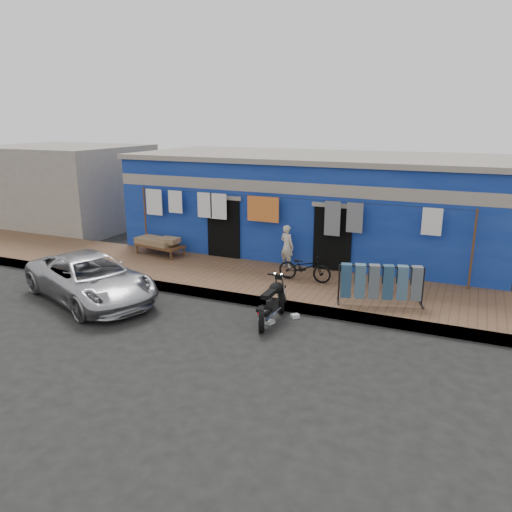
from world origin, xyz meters
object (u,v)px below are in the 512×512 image
(car, at_px, (90,277))
(jeans_rack, at_px, (381,284))
(charpoy, at_px, (160,246))
(motorcycle, at_px, (272,301))
(bicycle, at_px, (305,264))
(seated_person, at_px, (287,246))

(car, bearing_deg, jeans_rack, -51.55)
(charpoy, bearing_deg, jeans_rack, -12.22)
(car, xyz_separation_m, jeans_rack, (6.92, 2.06, 0.14))
(car, height_order, jeans_rack, jeans_rack)
(jeans_rack, bearing_deg, charpoy, 167.78)
(charpoy, bearing_deg, motorcycle, -30.96)
(bicycle, xyz_separation_m, jeans_rack, (2.18, -0.91, 0.02))
(car, height_order, motorcycle, car)
(bicycle, distance_m, charpoy, 5.16)
(seated_person, xyz_separation_m, bicycle, (0.89, -1.00, -0.17))
(car, bearing_deg, charpoy, 27.66)
(bicycle, bearing_deg, motorcycle, 179.21)
(motorcycle, distance_m, jeans_rack, 2.64)
(motorcycle, xyz_separation_m, charpoy, (-5.12, 3.07, 0.03))
(seated_person, height_order, jeans_rack, seated_person)
(car, xyz_separation_m, seated_person, (3.85, 3.97, 0.29))
(seated_person, xyz_separation_m, charpoy, (-4.22, -0.34, -0.35))
(motorcycle, bearing_deg, car, -173.72)
(bicycle, height_order, jeans_rack, jeans_rack)
(motorcycle, relative_size, jeans_rack, 0.75)
(charpoy, bearing_deg, car, -84.24)
(jeans_rack, bearing_deg, bicycle, 157.33)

